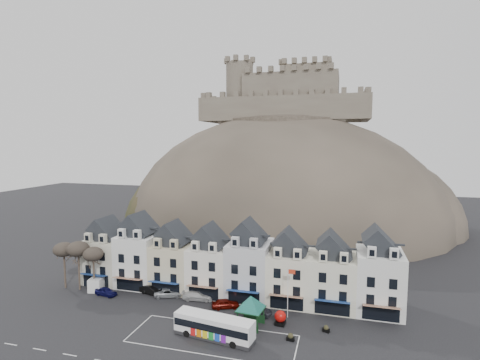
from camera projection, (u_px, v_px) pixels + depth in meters
name	position (u px, v px, depth m)	size (l,w,h in m)	color
ground	(195.00, 341.00, 48.69)	(300.00, 300.00, 0.00)	black
coach_bay_markings	(213.00, 339.00, 49.35)	(22.00, 7.50, 0.01)	silver
townhouse_terrace	(231.00, 263.00, 63.40)	(54.40, 9.35, 11.80)	beige
castle_hill	(285.00, 226.00, 114.42)	(100.00, 76.00, 68.00)	#353029
castle	(287.00, 95.00, 117.11)	(50.20, 22.20, 22.00)	brown
tree_left_far	(64.00, 250.00, 65.73)	(3.61, 3.61, 8.24)	#3A3025
tree_left_mid	(78.00, 249.00, 64.90)	(3.78, 3.78, 8.64)	#3A3025
tree_left_near	(93.00, 255.00, 64.17)	(3.43, 3.43, 7.84)	#3A3025
bus	(214.00, 326.00, 49.26)	(11.18, 4.06, 3.09)	#262628
bus_shelter	(251.00, 303.00, 52.23)	(7.01, 7.01, 4.47)	#113317
red_buoy	(280.00, 318.00, 53.00)	(1.66, 1.66, 2.05)	black
flagpole	(288.00, 289.00, 54.84)	(1.10, 0.12, 7.57)	silver
white_van	(100.00, 282.00, 66.20)	(3.13, 5.27, 2.25)	white
planter_west	(291.00, 337.00, 48.80)	(1.07, 0.71, 1.01)	black
planter_east	(326.00, 329.00, 51.00)	(1.07, 0.75, 0.97)	black
car_navy	(106.00, 292.00, 63.03)	(1.59, 3.95, 1.35)	#0C0C40
car_black	(152.00, 290.00, 63.47)	(1.64, 4.70, 1.55)	black
car_silver	(169.00, 292.00, 62.67)	(2.24, 4.79, 1.35)	#A7AAAE
car_white	(198.00, 296.00, 61.28)	(2.07, 5.09, 1.48)	silver
car_maroon	(225.00, 304.00, 58.29)	(1.72, 4.27, 1.46)	#520904
car_charcoal	(256.00, 310.00, 56.12)	(1.61, 4.62, 1.52)	black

